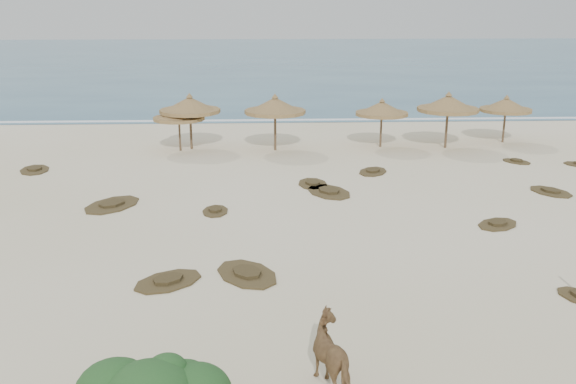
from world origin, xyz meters
The scene contains 21 objects.
ground centered at (0.00, 0.00, 0.00)m, with size 160.00×160.00×0.00m, color beige.
ocean centered at (0.00, 75.00, 0.00)m, with size 200.00×100.00×0.01m, color #25536F.
foam_line centered at (0.00, 26.00, 0.00)m, with size 70.00×0.60×0.01m, color white.
palapa_1 centered at (-6.10, 16.77, 2.06)m, with size 3.39×3.39×2.66m.
palapa_2 centered at (-5.52, 17.20, 2.45)m, with size 3.70×3.70×3.16m.
palapa_3 centered at (-0.81, 16.72, 2.45)m, with size 4.08×4.08×3.16m.
palapa_4 centered at (5.22, 17.28, 2.17)m, with size 3.45×3.45×2.80m.
palapa_5 centered at (8.86, 16.89, 2.49)m, with size 4.45×4.45×3.20m.
palapa_6 centered at (12.67, 18.21, 2.18)m, with size 3.92×3.92×2.80m.
horse centered at (-0.06, -6.31, 0.77)m, with size 0.83×1.82×1.53m, color #9C7847.
scrub_1 centered at (-7.71, 6.84, 0.05)m, with size 2.84×3.23×0.16m.
scrub_2 centered at (-3.45, 5.84, 0.05)m, with size 1.04×1.58×0.16m.
scrub_3 centered at (1.32, 8.30, 0.05)m, with size 2.49×2.97×0.16m.
scrub_4 centered at (7.17, 3.81, 0.05)m, with size 2.18×2.08×0.16m.
scrub_6 centered at (-12.77, 12.70, 0.05)m, with size 1.83×2.37×0.16m.
scrub_7 centered at (3.82, 11.65, 0.05)m, with size 2.01×2.30×0.16m.
scrub_9 centered at (-2.08, -0.32, 0.05)m, with size 2.62×2.92×0.16m.
scrub_10 centered at (11.61, 13.36, 0.05)m, with size 1.70×1.80×0.16m.
scrub_11 centered at (-4.42, -0.74, 0.05)m, with size 2.58×2.47×0.16m.
scrub_13 centered at (0.72, 9.60, 0.05)m, with size 1.47×2.11×0.16m.
scrub_15 centered at (10.99, 7.90, 0.05)m, with size 2.08×2.41×0.16m.
Camera 1 is at (-1.61, -18.34, 8.02)m, focal length 40.00 mm.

